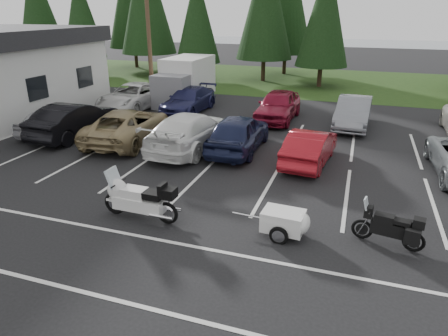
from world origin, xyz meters
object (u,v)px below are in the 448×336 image
at_px(box_truck, 182,81).
at_px(car_far_0, 133,96).
at_px(car_near_2, 128,125).
at_px(car_far_3, 353,112).
at_px(cargo_trailer, 283,223).
at_px(car_near_0, 51,121).
at_px(car_far_1, 189,100).
at_px(car_near_4, 239,133).
at_px(utility_pole, 148,29).
at_px(touring_motorcycle, 139,196).
at_px(adventure_motorcycle, 389,224).
at_px(car_near_1, 74,120).
at_px(car_far_2, 278,105).
at_px(car_near_3, 191,131).
at_px(car_near_5, 310,147).

relative_size(box_truck, car_far_0, 1.00).
bearing_deg(car_near_2, car_far_3, -154.92).
bearing_deg(car_far_3, cargo_trailer, -93.88).
distance_m(box_truck, car_near_0, 9.33).
relative_size(car_far_1, cargo_trailer, 3.03).
bearing_deg(car_near_4, car_far_1, -50.31).
bearing_deg(utility_pole, car_near_0, -99.38).
distance_m(utility_pole, car_near_0, 9.21).
xyz_separation_m(car_far_3, touring_motorcycle, (-5.65, -12.62, -0.02)).
bearing_deg(adventure_motorcycle, utility_pole, 146.96).
distance_m(car_near_4, touring_motorcycle, 7.02).
relative_size(box_truck, car_near_1, 1.10).
distance_m(car_near_0, car_far_2, 12.07).
height_order(utility_pole, car_near_0, utility_pole).
relative_size(car_near_4, car_far_2, 0.99).
height_order(car_near_0, car_near_2, car_near_2).
distance_m(car_near_0, car_near_2, 4.33).
height_order(car_near_2, car_far_2, car_far_2).
height_order(box_truck, car_far_3, box_truck).
height_order(car_near_0, cargo_trailer, car_near_0).
height_order(box_truck, car_far_0, box_truck).
xyz_separation_m(car_near_0, car_near_3, (7.62, 0.08, 0.16)).
xyz_separation_m(car_near_2, car_far_0, (-3.24, 5.95, 0.00)).
height_order(car_far_0, car_far_3, car_far_3).
height_order(car_far_1, adventure_motorcycle, car_far_1).
xyz_separation_m(utility_pole, car_near_5, (11.55, -8.20, -4.00)).
xyz_separation_m(car_near_1, car_near_5, (11.48, -0.03, -0.13)).
relative_size(car_near_1, car_near_2, 0.91).
height_order(box_truck, car_near_4, box_truck).
xyz_separation_m(car_near_1, car_near_2, (2.90, 0.17, -0.06)).
xyz_separation_m(car_near_5, touring_motorcycle, (-4.18, -6.38, 0.06)).
relative_size(car_near_2, touring_motorcycle, 2.02).
relative_size(car_near_1, car_near_3, 0.89).
xyz_separation_m(car_near_2, cargo_trailer, (8.64, -6.17, -0.39)).
distance_m(utility_pole, box_truck, 3.85).
height_order(utility_pole, adventure_motorcycle, utility_pole).
bearing_deg(car_far_0, car_near_5, -24.96).
relative_size(car_near_2, car_near_5, 1.31).
bearing_deg(car_near_5, car_far_1, -32.84).
relative_size(car_far_1, car_far_3, 1.05).
relative_size(utility_pole, cargo_trailer, 5.44).
height_order(box_truck, car_near_3, box_truck).
bearing_deg(car_near_1, box_truck, -100.45).
distance_m(utility_pole, car_far_1, 5.50).
height_order(car_far_1, car_far_3, car_far_3).
relative_size(car_far_1, adventure_motorcycle, 2.42).
relative_size(car_near_0, car_far_3, 0.82).
height_order(box_truck, touring_motorcycle, box_truck).
distance_m(car_far_0, touring_motorcycle, 14.68).
relative_size(car_near_3, touring_motorcycle, 2.06).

